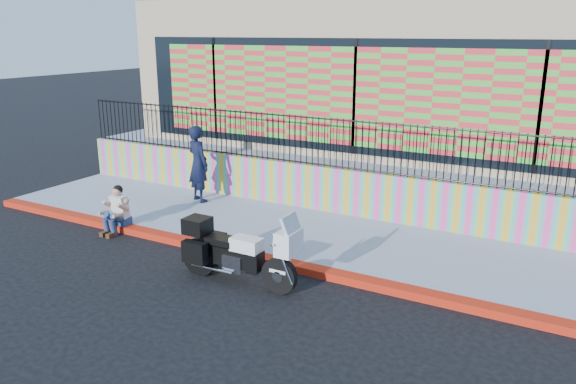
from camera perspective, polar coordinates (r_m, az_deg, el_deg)
The scene contains 10 objects.
ground at distance 11.13m, azimuth -1.96°, elevation -7.32°, with size 90.00×90.00×0.00m, color black.
red_curb at distance 11.11m, azimuth -1.96°, elevation -6.97°, with size 16.00×0.30×0.15m, color #B82A0D.
sidewalk at distance 12.44m, azimuth 1.97°, elevation -4.37°, with size 16.00×3.00×0.15m, color gray.
mural_wall at distance 13.62m, azimuth 5.08°, elevation 0.17°, with size 16.00×0.20×1.10m, color #FE429C.
metal_fence at distance 13.36m, azimuth 5.20°, elevation 4.92°, with size 15.80×0.04×1.20m, color black, non-canonical shape.
elevated_platform at distance 18.29m, azimuth 11.67°, elevation 3.77°, with size 16.00×10.00×1.25m, color gray.
storefront_building at distance 17.72m, azimuth 11.94°, elevation 11.95°, with size 14.00×8.06×4.00m.
police_motorcycle at distance 10.17m, azimuth -5.29°, elevation -5.96°, with size 2.36×0.78×1.47m.
police_officer at distance 14.57m, azimuth -9.11°, elevation 2.85°, with size 0.72×0.47×1.97m, color black.
seated_man at distance 13.21m, azimuth -17.14°, elevation -2.15°, with size 0.54×0.71×1.06m.
Camera 1 is at (5.31, -8.73, 4.42)m, focal length 35.00 mm.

